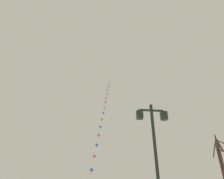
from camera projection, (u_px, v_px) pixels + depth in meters
twin_lantern_lamp_post at (154, 136)px, 8.62m from camera, size 1.46×0.28×4.94m
kite_train at (103, 113)px, 31.93m from camera, size 4.17×20.20×23.61m
bare_tree at (224, 171)px, 12.03m from camera, size 1.41×2.45×4.54m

